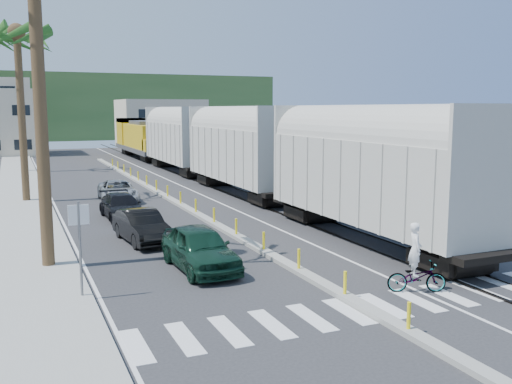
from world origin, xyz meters
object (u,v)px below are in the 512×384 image
(car_lead, at_px, (200,248))
(cyclist, at_px, (416,271))
(car_second, at_px, (142,226))
(street_sign, at_px, (79,236))

(car_lead, xyz_separation_m, cyclist, (5.40, -5.13, -0.09))
(car_second, relative_size, cyclist, 1.88)
(street_sign, bearing_deg, car_lead, 22.66)
(street_sign, distance_m, cyclist, 10.31)
(street_sign, relative_size, car_second, 0.69)
(street_sign, xyz_separation_m, cyclist, (9.66, -3.36, -1.28))
(car_second, bearing_deg, street_sign, -121.53)
(street_sign, relative_size, car_lead, 0.64)
(cyclist, bearing_deg, car_lead, 69.60)
(car_lead, bearing_deg, street_sign, -159.11)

